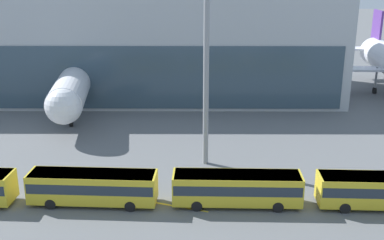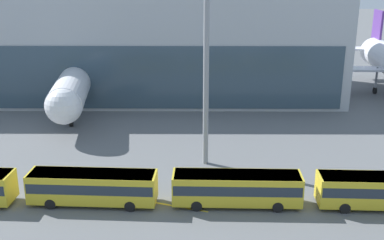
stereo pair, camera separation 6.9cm
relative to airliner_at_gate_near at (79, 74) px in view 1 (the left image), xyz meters
name	(u,v)px [view 1 (the left image)]	position (x,y,z in m)	size (l,w,h in m)	color
airliner_at_gate_near	(79,74)	(0.00, 0.00, 0.00)	(41.50, 41.01, 13.77)	white
shuttle_bus_1	(93,186)	(9.30, -35.68, -2.70)	(12.00, 3.42, 3.11)	gold
shuttle_bus_2	(237,187)	(22.68, -35.85, -2.70)	(11.93, 3.10, 3.11)	gold
shuttle_bus_3	(383,189)	(36.05, -36.25, -2.70)	(11.97, 3.29, 3.11)	gold
floodlight_mast	(207,4)	(19.98, -25.94, 13.05)	(2.21, 2.21, 29.83)	gray
lane_stripe_0	(160,203)	(15.53, -35.64, -4.53)	(9.55, 0.25, 0.01)	yellow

